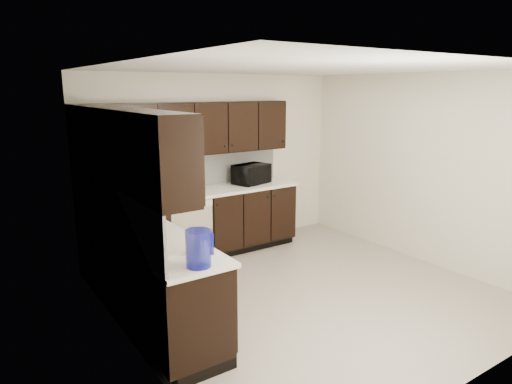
# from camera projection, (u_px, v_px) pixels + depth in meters

# --- Properties ---
(floor) EXTENTS (4.00, 4.00, 0.00)m
(floor) POSITION_uv_depth(u_px,v_px,m) (304.00, 293.00, 5.24)
(floor) COLOR #AB9F8E
(floor) RESTS_ON ground
(ceiling) EXTENTS (4.00, 4.00, 0.00)m
(ceiling) POSITION_uv_depth(u_px,v_px,m) (309.00, 68.00, 4.69)
(ceiling) COLOR white
(ceiling) RESTS_ON wall_back
(wall_back) EXTENTS (4.00, 0.02, 2.50)m
(wall_back) POSITION_uv_depth(u_px,v_px,m) (216.00, 163.00, 6.58)
(wall_back) COLOR beige
(wall_back) RESTS_ON floor
(wall_left) EXTENTS (0.02, 4.00, 2.50)m
(wall_left) POSITION_uv_depth(u_px,v_px,m) (126.00, 214.00, 3.87)
(wall_left) COLOR beige
(wall_left) RESTS_ON floor
(wall_right) EXTENTS (0.02, 4.00, 2.50)m
(wall_right) POSITION_uv_depth(u_px,v_px,m) (422.00, 169.00, 6.06)
(wall_right) COLOR beige
(wall_right) RESTS_ON floor
(wall_front) EXTENTS (4.00, 0.02, 2.50)m
(wall_front) POSITION_uv_depth(u_px,v_px,m) (483.00, 234.00, 3.35)
(wall_front) COLOR beige
(wall_front) RESTS_ON floor
(lower_cabinets) EXTENTS (3.00, 2.80, 0.90)m
(lower_cabinets) POSITION_uv_depth(u_px,v_px,m) (181.00, 248.00, 5.50)
(lower_cabinets) COLOR black
(lower_cabinets) RESTS_ON floor
(countertop) EXTENTS (3.03, 2.83, 0.04)m
(countertop) POSITION_uv_depth(u_px,v_px,m) (179.00, 208.00, 5.38)
(countertop) COLOR white
(countertop) RESTS_ON lower_cabinets
(backsplash) EXTENTS (3.00, 2.80, 0.48)m
(backsplash) POSITION_uv_depth(u_px,v_px,m) (155.00, 185.00, 5.38)
(backsplash) COLOR silver
(backsplash) RESTS_ON countertop
(upper_cabinets) EXTENTS (3.00, 2.80, 0.70)m
(upper_cabinets) POSITION_uv_depth(u_px,v_px,m) (166.00, 135.00, 5.22)
(upper_cabinets) COLOR black
(upper_cabinets) RESTS_ON wall_back
(dishwasher) EXTENTS (0.58, 0.04, 0.78)m
(dishwasher) POSITION_uv_depth(u_px,v_px,m) (192.00, 227.00, 5.88)
(dishwasher) COLOR beige
(dishwasher) RESTS_ON lower_cabinets
(sink) EXTENTS (0.54, 0.82, 0.42)m
(sink) POSITION_uv_depth(u_px,v_px,m) (164.00, 249.00, 4.12)
(sink) COLOR beige
(sink) RESTS_ON countertop
(microwave) EXTENTS (0.58, 0.47, 0.28)m
(microwave) POSITION_uv_depth(u_px,v_px,m) (251.00, 174.00, 6.61)
(microwave) COLOR black
(microwave) RESTS_ON countertop
(soap_bottle_a) EXTENTS (0.10, 0.10, 0.18)m
(soap_bottle_a) POSITION_uv_depth(u_px,v_px,m) (200.00, 245.00, 3.78)
(soap_bottle_a) COLOR gray
(soap_bottle_a) RESTS_ON countertop
(soap_bottle_b) EXTENTS (0.11, 0.11, 0.22)m
(soap_bottle_b) POSITION_uv_depth(u_px,v_px,m) (111.00, 205.00, 4.97)
(soap_bottle_b) COLOR gray
(soap_bottle_b) RESTS_ON countertop
(toaster_oven) EXTENTS (0.34, 0.28, 0.20)m
(toaster_oven) POSITION_uv_depth(u_px,v_px,m) (138.00, 191.00, 5.71)
(toaster_oven) COLOR #A8A8AA
(toaster_oven) RESTS_ON countertop
(storage_bin) EXTENTS (0.46, 0.34, 0.18)m
(storage_bin) POSITION_uv_depth(u_px,v_px,m) (128.00, 205.00, 5.05)
(storage_bin) COLOR white
(storage_bin) RESTS_ON countertop
(blue_pitcher) EXTENTS (0.21, 0.21, 0.30)m
(blue_pitcher) POSITION_uv_depth(u_px,v_px,m) (198.00, 248.00, 3.52)
(blue_pitcher) COLOR #0F1591
(blue_pitcher) RESTS_ON countertop
(teal_tumbler) EXTENTS (0.12, 0.12, 0.21)m
(teal_tumbler) POSITION_uv_depth(u_px,v_px,m) (139.00, 206.00, 4.97)
(teal_tumbler) COLOR #0D7C91
(teal_tumbler) RESTS_ON countertop
(paper_towel_roll) EXTENTS (0.18, 0.18, 0.30)m
(paper_towel_roll) POSITION_uv_depth(u_px,v_px,m) (125.00, 196.00, 5.24)
(paper_towel_roll) COLOR silver
(paper_towel_roll) RESTS_ON countertop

